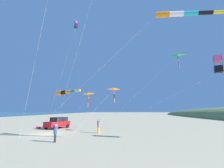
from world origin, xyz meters
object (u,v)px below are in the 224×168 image
parked_car (58,123)px  person_adult_flyer (99,125)px  kite_delta_small_distant (88,94)px  kite_box_green_low_center (76,25)px  cooler_box (38,127)px  kite_windsock_long_streamer_left (65,92)px  kite_delta_yellow_midlevel (178,55)px  kite_delta_white_trailing (114,89)px  kite_windsock_long_streamer_right (186,14)px  kite_box_red_high_left (218,64)px  person_child_green_jacket (55,131)px

parked_car → person_adult_flyer: size_ratio=2.55×
parked_car → kite_delta_small_distant: (-5.33, 1.32, 4.75)m
kite_delta_small_distant → kite_box_green_low_center: bearing=-46.5°
cooler_box → kite_windsock_long_streamer_left: bearing=130.6°
parked_car → kite_delta_yellow_midlevel: kite_delta_yellow_midlevel is taller
parked_car → kite_windsock_long_streamer_left: (-3.93, 8.61, 4.14)m
cooler_box → kite_delta_small_distant: kite_delta_small_distant is taller
cooler_box → person_adult_flyer: person_adult_flyer is taller
person_adult_flyer → kite_delta_yellow_midlevel: size_ratio=0.15×
person_adult_flyer → kite_delta_white_trailing: bearing=-110.1°
parked_car → kite_windsock_long_streamer_right: kite_windsock_long_streamer_right is taller
kite_delta_yellow_midlevel → kite_box_green_low_center: bearing=-28.4°
kite_box_green_low_center → kite_delta_white_trailing: (-7.82, 2.45, -13.81)m
cooler_box → kite_delta_yellow_midlevel: kite_delta_yellow_midlevel is taller
kite_box_red_high_left → kite_delta_yellow_midlevel: size_ratio=1.08×
person_adult_flyer → kite_box_green_low_center: size_ratio=0.09×
person_adult_flyer → kite_box_green_low_center: bearing=-52.8°
person_adult_flyer → person_child_green_jacket: bearing=62.1°
person_child_green_jacket → kite_windsock_long_streamer_right: kite_windsock_long_streamer_right is taller
kite_windsock_long_streamer_right → person_adult_flyer: bearing=-39.3°
kite_box_green_low_center → parked_car: bearing=56.8°
parked_car → person_child_green_jacket: parked_car is taller
cooler_box → kite_delta_yellow_midlevel: bearing=164.3°
parked_car → cooler_box: size_ratio=7.50×
kite_windsock_long_streamer_left → kite_windsock_long_streamer_right: 15.32m
person_adult_flyer → kite_delta_white_trailing: kite_delta_white_trailing is taller
person_child_green_jacket → kite_windsock_long_streamer_left: (0.26, -2.96, 4.12)m
kite_delta_white_trailing → kite_box_green_low_center: bearing=-17.4°
kite_box_red_high_left → kite_box_green_low_center: size_ratio=0.61×
kite_box_green_low_center → person_adult_flyer: bearing=127.2°
person_child_green_jacket → kite_delta_yellow_midlevel: (-14.07, -5.13, 9.30)m
cooler_box → kite_box_green_low_center: 21.00m
person_child_green_jacket → kite_delta_white_trailing: (-5.30, -11.66, 5.66)m
kite_delta_yellow_midlevel → kite_box_red_high_left: bearing=113.4°
parked_car → kite_box_green_low_center: (-1.66, -2.54, 19.50)m
person_child_green_jacket → kite_windsock_long_streamer_left: bearing=-85.0°
parked_car → person_adult_flyer: bearing=145.4°
kite_box_red_high_left → kite_box_green_low_center: kite_box_green_low_center is taller
kite_delta_yellow_midlevel → kite_windsock_long_streamer_right: kite_windsock_long_streamer_right is taller
kite_box_red_high_left → kite_delta_yellow_midlevel: 5.85m
cooler_box → kite_windsock_long_streamer_right: size_ratio=0.03×
person_adult_flyer → kite_windsock_long_streamer_right: (-9.27, 7.59, 11.23)m
parked_car → kite_windsock_long_streamer_right: (-16.82, 12.80, 11.28)m
cooler_box → kite_windsock_long_streamer_left: 11.82m
kite_delta_small_distant → person_adult_flyer: bearing=119.8°
cooler_box → kite_box_green_low_center: (-4.73, -2.97, 20.24)m
kite_windsock_long_streamer_right → kite_delta_small_distant: 17.51m
person_child_green_jacket → kite_box_red_high_left: bearing=-178.7°
kite_delta_small_distant → kite_box_red_high_left: bearing=146.6°
kite_delta_white_trailing → kite_delta_yellow_midlevel: bearing=143.3°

